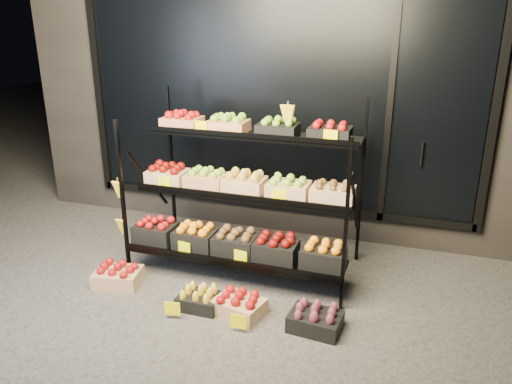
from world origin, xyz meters
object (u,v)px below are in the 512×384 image
(floor_crate_midright, at_px, (239,304))
(floor_crate_left, at_px, (118,275))
(display_rack, at_px, (242,193))
(floor_crate_midleft, at_px, (200,299))

(floor_crate_midright, bearing_deg, floor_crate_left, -171.05)
(display_rack, distance_m, floor_crate_midleft, 1.05)
(floor_crate_left, bearing_deg, floor_crate_midleft, -18.62)
(floor_crate_left, bearing_deg, display_rack, 22.42)
(display_rack, xyz_separation_m, floor_crate_left, (-0.99, -0.65, -0.69))
(floor_crate_midleft, bearing_deg, display_rack, 81.62)
(display_rack, relative_size, floor_crate_midleft, 6.21)
(display_rack, relative_size, floor_crate_left, 4.76)
(floor_crate_midleft, bearing_deg, floor_crate_midright, 2.16)
(display_rack, xyz_separation_m, floor_crate_midleft, (-0.11, -0.77, -0.70))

